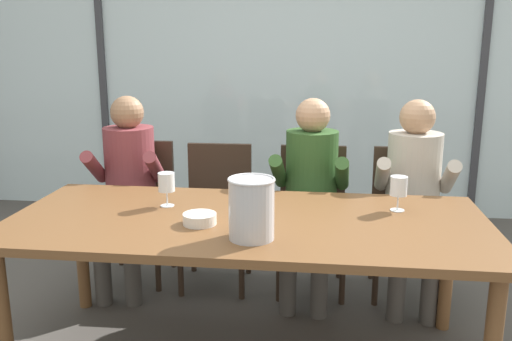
{
  "coord_description": "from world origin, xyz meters",
  "views": [
    {
      "loc": [
        0.34,
        -2.42,
        1.54
      ],
      "look_at": [
        0.0,
        0.35,
        0.88
      ],
      "focal_mm": 38.02,
      "sensor_mm": 36.0,
      "label": 1
    }
  ],
  "objects_px": {
    "chair_left_of_center": "(218,203)",
    "tasting_bowl": "(200,219)",
    "chair_center": "(312,206)",
    "person_beige_jumper": "(414,188)",
    "chair_right_of_center": "(406,208)",
    "wine_glass_near_bucket": "(167,184)",
    "person_maroon_top": "(127,179)",
    "dining_table": "(247,231)",
    "ice_bucket_primary": "(251,208)",
    "person_olive_shirt": "(310,184)",
    "wine_glass_by_left_taster": "(399,188)",
    "chair_near_curtain": "(140,198)"
  },
  "relations": [
    {
      "from": "chair_left_of_center",
      "to": "tasting_bowl",
      "type": "bearing_deg",
      "value": -84.93
    },
    {
      "from": "chair_center",
      "to": "person_beige_jumper",
      "type": "bearing_deg",
      "value": -12.78
    },
    {
      "from": "chair_right_of_center",
      "to": "wine_glass_near_bucket",
      "type": "xyz_separation_m",
      "value": [
        -1.31,
        -0.77,
        0.32
      ]
    },
    {
      "from": "person_maroon_top",
      "to": "person_beige_jumper",
      "type": "bearing_deg",
      "value": -5.08
    },
    {
      "from": "chair_left_of_center",
      "to": "dining_table",
      "type": "bearing_deg",
      "value": -71.82
    },
    {
      "from": "person_maroon_top",
      "to": "ice_bucket_primary",
      "type": "xyz_separation_m",
      "value": [
        0.93,
        -1.04,
        0.16
      ]
    },
    {
      "from": "chair_right_of_center",
      "to": "wine_glass_near_bucket",
      "type": "distance_m",
      "value": 1.55
    },
    {
      "from": "person_olive_shirt",
      "to": "wine_glass_by_left_taster",
      "type": "height_order",
      "value": "person_olive_shirt"
    },
    {
      "from": "chair_near_curtain",
      "to": "ice_bucket_primary",
      "type": "bearing_deg",
      "value": -53.77
    },
    {
      "from": "person_beige_jumper",
      "to": "wine_glass_near_bucket",
      "type": "bearing_deg",
      "value": -150.88
    },
    {
      "from": "wine_glass_near_bucket",
      "to": "person_beige_jumper",
      "type": "bearing_deg",
      "value": 25.47
    },
    {
      "from": "chair_center",
      "to": "tasting_bowl",
      "type": "height_order",
      "value": "chair_center"
    },
    {
      "from": "chair_near_curtain",
      "to": "wine_glass_near_bucket",
      "type": "xyz_separation_m",
      "value": [
        0.43,
        -0.79,
        0.32
      ]
    },
    {
      "from": "chair_near_curtain",
      "to": "tasting_bowl",
      "type": "relative_size",
      "value": 5.79
    },
    {
      "from": "chair_near_curtain",
      "to": "tasting_bowl",
      "type": "bearing_deg",
      "value": -59.07
    },
    {
      "from": "ice_bucket_primary",
      "to": "dining_table",
      "type": "bearing_deg",
      "value": 102.08
    },
    {
      "from": "person_beige_jumper",
      "to": "ice_bucket_primary",
      "type": "relative_size",
      "value": 4.6
    },
    {
      "from": "chair_left_of_center",
      "to": "chair_center",
      "type": "bearing_deg",
      "value": -0.82
    },
    {
      "from": "chair_right_of_center",
      "to": "ice_bucket_primary",
      "type": "distance_m",
      "value": 1.48
    },
    {
      "from": "chair_center",
      "to": "ice_bucket_primary",
      "type": "distance_m",
      "value": 1.23
    },
    {
      "from": "person_olive_shirt",
      "to": "person_beige_jumper",
      "type": "bearing_deg",
      "value": 3.38
    },
    {
      "from": "chair_near_curtain",
      "to": "chair_left_of_center",
      "type": "relative_size",
      "value": 1.0
    },
    {
      "from": "chair_near_curtain",
      "to": "chair_center",
      "type": "distance_m",
      "value": 1.15
    },
    {
      "from": "dining_table",
      "to": "chair_left_of_center",
      "type": "height_order",
      "value": "chair_left_of_center"
    },
    {
      "from": "chair_near_curtain",
      "to": "chair_center",
      "type": "bearing_deg",
      "value": -2.78
    },
    {
      "from": "person_beige_jumper",
      "to": "chair_right_of_center",
      "type": "bearing_deg",
      "value": 99.32
    },
    {
      "from": "chair_center",
      "to": "ice_bucket_primary",
      "type": "relative_size",
      "value": 3.39
    },
    {
      "from": "person_maroon_top",
      "to": "chair_near_curtain",
      "type": "bearing_deg",
      "value": 78.58
    },
    {
      "from": "wine_glass_by_left_taster",
      "to": "wine_glass_near_bucket",
      "type": "distance_m",
      "value": 1.16
    },
    {
      "from": "tasting_bowl",
      "to": "wine_glass_by_left_taster",
      "type": "xyz_separation_m",
      "value": [
        0.93,
        0.32,
        0.09
      ]
    },
    {
      "from": "wine_glass_by_left_taster",
      "to": "chair_near_curtain",
      "type": "bearing_deg",
      "value": 155.4
    },
    {
      "from": "ice_bucket_primary",
      "to": "wine_glass_near_bucket",
      "type": "distance_m",
      "value": 0.64
    },
    {
      "from": "chair_near_curtain",
      "to": "chair_right_of_center",
      "type": "distance_m",
      "value": 1.74
    },
    {
      "from": "chair_center",
      "to": "person_olive_shirt",
      "type": "height_order",
      "value": "person_olive_shirt"
    },
    {
      "from": "dining_table",
      "to": "chair_center",
      "type": "height_order",
      "value": "chair_center"
    },
    {
      "from": "person_olive_shirt",
      "to": "ice_bucket_primary",
      "type": "bearing_deg",
      "value": -98.76
    },
    {
      "from": "wine_glass_by_left_taster",
      "to": "person_beige_jumper",
      "type": "bearing_deg",
      "value": 73.16
    },
    {
      "from": "ice_bucket_primary",
      "to": "chair_near_curtain",
      "type": "bearing_deg",
      "value": 127.32
    },
    {
      "from": "person_olive_shirt",
      "to": "person_maroon_top",
      "type": "bearing_deg",
      "value": -176.63
    },
    {
      "from": "dining_table",
      "to": "person_beige_jumper",
      "type": "relative_size",
      "value": 1.87
    },
    {
      "from": "chair_left_of_center",
      "to": "wine_glass_near_bucket",
      "type": "bearing_deg",
      "value": -99.94
    },
    {
      "from": "person_maroon_top",
      "to": "tasting_bowl",
      "type": "bearing_deg",
      "value": -57.93
    },
    {
      "from": "person_beige_jumper",
      "to": "ice_bucket_primary",
      "type": "xyz_separation_m",
      "value": [
        -0.84,
        -1.04,
        0.16
      ]
    },
    {
      "from": "chair_left_of_center",
      "to": "chair_center",
      "type": "xyz_separation_m",
      "value": [
        0.61,
        0.01,
        0.0
      ]
    },
    {
      "from": "chair_left_of_center",
      "to": "person_beige_jumper",
      "type": "height_order",
      "value": "person_beige_jumper"
    },
    {
      "from": "chair_near_curtain",
      "to": "chair_left_of_center",
      "type": "distance_m",
      "value": 0.54
    },
    {
      "from": "dining_table",
      "to": "tasting_bowl",
      "type": "relative_size",
      "value": 14.68
    },
    {
      "from": "chair_near_curtain",
      "to": "wine_glass_near_bucket",
      "type": "relative_size",
      "value": 5.15
    },
    {
      "from": "chair_center",
      "to": "tasting_bowl",
      "type": "distance_m",
      "value": 1.15
    },
    {
      "from": "chair_center",
      "to": "wine_glass_by_left_taster",
      "type": "height_order",
      "value": "wine_glass_by_left_taster"
    }
  ]
}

